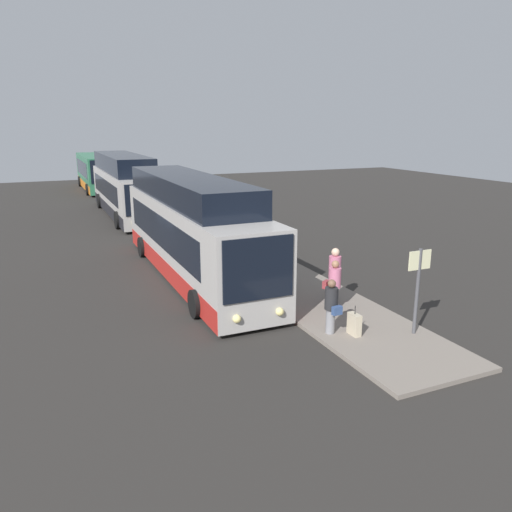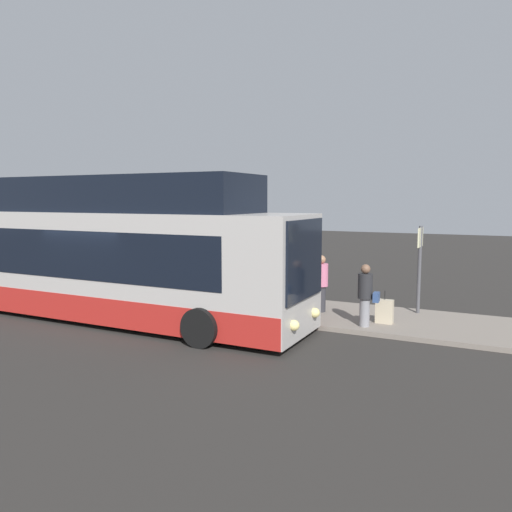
{
  "view_description": "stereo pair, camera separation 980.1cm",
  "coord_description": "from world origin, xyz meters",
  "px_view_note": "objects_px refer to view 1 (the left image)",
  "views": [
    {
      "loc": [
        17.58,
        -5.15,
        5.81
      ],
      "look_at": [
        4.06,
        0.87,
        1.9
      ],
      "focal_mm": 35.0,
      "sensor_mm": 36.0,
      "label": 1
    },
    {
      "loc": [
        9.52,
        -10.14,
        3.3
      ],
      "look_at": [
        4.06,
        0.87,
        1.9
      ],
      "focal_mm": 35.0,
      "sensor_mm": 36.0,
      "label": 2
    }
  ],
  "objects_px": {
    "passenger_waiting": "(331,305)",
    "sign_post": "(418,280)",
    "bus_third": "(97,173)",
    "passenger_with_bags": "(334,284)",
    "suitcase": "(354,324)",
    "passenger_boarding": "(335,273)",
    "bus_lead": "(191,233)",
    "bus_second": "(125,189)"
  },
  "relations": [
    {
      "from": "bus_second",
      "to": "passenger_waiting",
      "type": "bearing_deg",
      "value": 4.61
    },
    {
      "from": "bus_third",
      "to": "bus_second",
      "type": "bearing_deg",
      "value": 0.0
    },
    {
      "from": "passenger_with_bags",
      "to": "sign_post",
      "type": "xyz_separation_m",
      "value": [
        2.52,
        1.06,
        0.72
      ]
    },
    {
      "from": "bus_second",
      "to": "bus_third",
      "type": "relative_size",
      "value": 1.16
    },
    {
      "from": "passenger_boarding",
      "to": "passenger_with_bags",
      "type": "xyz_separation_m",
      "value": [
        0.67,
        -0.44,
        -0.12
      ]
    },
    {
      "from": "bus_third",
      "to": "passenger_waiting",
      "type": "distance_m",
      "value": 37.01
    },
    {
      "from": "bus_lead",
      "to": "sign_post",
      "type": "bearing_deg",
      "value": 25.49
    },
    {
      "from": "bus_lead",
      "to": "sign_post",
      "type": "xyz_separation_m",
      "value": [
        8.26,
        3.94,
        -0.04
      ]
    },
    {
      "from": "bus_lead",
      "to": "passenger_waiting",
      "type": "xyz_separation_m",
      "value": [
        7.3,
        1.79,
        -0.77
      ]
    },
    {
      "from": "suitcase",
      "to": "passenger_waiting",
      "type": "bearing_deg",
      "value": -123.77
    },
    {
      "from": "bus_second",
      "to": "suitcase",
      "type": "xyz_separation_m",
      "value": [
        22.62,
        2.34,
        -1.3
      ]
    },
    {
      "from": "bus_second",
      "to": "passenger_with_bags",
      "type": "distance_m",
      "value": 20.91
    },
    {
      "from": "bus_third",
      "to": "passenger_with_bags",
      "type": "height_order",
      "value": "bus_third"
    },
    {
      "from": "passenger_with_bags",
      "to": "bus_third",
      "type": "bearing_deg",
      "value": 61.53
    },
    {
      "from": "bus_third",
      "to": "passenger_boarding",
      "type": "height_order",
      "value": "bus_third"
    },
    {
      "from": "sign_post",
      "to": "passenger_waiting",
      "type": "bearing_deg",
      "value": -114.05
    },
    {
      "from": "bus_second",
      "to": "suitcase",
      "type": "relative_size",
      "value": 14.71
    },
    {
      "from": "bus_third",
      "to": "sign_post",
      "type": "relative_size",
      "value": 4.43
    },
    {
      "from": "passenger_with_bags",
      "to": "sign_post",
      "type": "height_order",
      "value": "sign_post"
    },
    {
      "from": "passenger_boarding",
      "to": "passenger_waiting",
      "type": "distance_m",
      "value": 2.71
    },
    {
      "from": "bus_lead",
      "to": "passenger_with_bags",
      "type": "distance_m",
      "value": 6.47
    },
    {
      "from": "passenger_boarding",
      "to": "sign_post",
      "type": "height_order",
      "value": "sign_post"
    },
    {
      "from": "bus_third",
      "to": "suitcase",
      "type": "relative_size",
      "value": 12.64
    },
    {
      "from": "passenger_waiting",
      "to": "passenger_boarding",
      "type": "bearing_deg",
      "value": -128.71
    },
    {
      "from": "bus_third",
      "to": "sign_post",
      "type": "height_order",
      "value": "bus_third"
    },
    {
      "from": "bus_second",
      "to": "bus_third",
      "type": "xyz_separation_m",
      "value": [
        -14.71,
        -0.0,
        -0.18
      ]
    },
    {
      "from": "bus_second",
      "to": "passenger_boarding",
      "type": "height_order",
      "value": "bus_second"
    },
    {
      "from": "passenger_with_bags",
      "to": "suitcase",
      "type": "height_order",
      "value": "passenger_with_bags"
    },
    {
      "from": "bus_lead",
      "to": "bus_third",
      "type": "xyz_separation_m",
      "value": [
        -29.66,
        -0.0,
        -0.19
      ]
    },
    {
      "from": "passenger_waiting",
      "to": "sign_post",
      "type": "bearing_deg",
      "value": 151.7
    },
    {
      "from": "passenger_with_bags",
      "to": "suitcase",
      "type": "relative_size",
      "value": 1.88
    },
    {
      "from": "suitcase",
      "to": "sign_post",
      "type": "height_order",
      "value": "sign_post"
    },
    {
      "from": "passenger_boarding",
      "to": "bus_lead",
      "type": "bearing_deg",
      "value": 7.32
    },
    {
      "from": "passenger_with_bags",
      "to": "suitcase",
      "type": "distance_m",
      "value": 2.07
    },
    {
      "from": "passenger_with_bags",
      "to": "bus_lead",
      "type": "bearing_deg",
      "value": 83.51
    },
    {
      "from": "bus_lead",
      "to": "passenger_boarding",
      "type": "height_order",
      "value": "bus_lead"
    },
    {
      "from": "bus_lead",
      "to": "passenger_waiting",
      "type": "distance_m",
      "value": 7.56
    },
    {
      "from": "bus_lead",
      "to": "suitcase",
      "type": "relative_size",
      "value": 14.67
    },
    {
      "from": "passenger_waiting",
      "to": "passenger_with_bags",
      "type": "xyz_separation_m",
      "value": [
        -1.56,
        1.09,
        0.02
      ]
    },
    {
      "from": "passenger_with_bags",
      "to": "suitcase",
      "type": "xyz_separation_m",
      "value": [
        1.92,
        -0.54,
        -0.55
      ]
    },
    {
      "from": "bus_lead",
      "to": "passenger_waiting",
      "type": "height_order",
      "value": "bus_lead"
    },
    {
      "from": "bus_lead",
      "to": "passenger_with_bags",
      "type": "bearing_deg",
      "value": 26.63
    }
  ]
}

